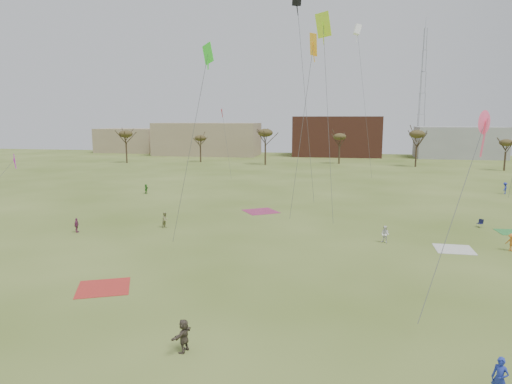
# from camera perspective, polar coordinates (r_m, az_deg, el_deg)

# --- Properties ---
(ground) EXTENTS (260.00, 260.00, 0.00)m
(ground) POSITION_cam_1_polar(r_m,az_deg,el_deg) (27.38, -4.84, -15.46)
(ground) COLOR #445B1C
(ground) RESTS_ON ground
(flyer_near_right) EXTENTS (0.79, 0.75, 1.82)m
(flyer_near_right) POSITION_cam_1_polar(r_m,az_deg,el_deg) (22.46, 28.08, -19.81)
(flyer_near_right) COLOR #21329B
(flyer_near_right) RESTS_ON ground
(spectator_fore_b) EXTENTS (0.84, 0.95, 1.63)m
(spectator_fore_b) POSITION_cam_1_polar(r_m,az_deg,el_deg) (49.30, -11.22, -3.42)
(spectator_fore_b) COLOR #96955F
(spectator_fore_b) RESTS_ON ground
(spectator_fore_c) EXTENTS (0.86, 1.62, 1.67)m
(spectator_fore_c) POSITION_cam_1_polar(r_m,az_deg,el_deg) (23.85, -8.98, -17.23)
(spectator_fore_c) COLOR brown
(spectator_fore_c) RESTS_ON ground
(flyer_mid_b) EXTENTS (1.05, 1.13, 1.53)m
(flyer_mid_b) POSITION_cam_1_polar(r_m,az_deg,el_deg) (45.73, 29.17, -5.48)
(flyer_mid_b) COLOR orange
(flyer_mid_b) RESTS_ON ground
(spectator_mid_d) EXTENTS (0.48, 0.91, 1.47)m
(spectator_mid_d) POSITION_cam_1_polar(r_m,az_deg,el_deg) (49.75, -21.42, -3.87)
(spectator_mid_d) COLOR #8D3B69
(spectator_mid_d) RESTS_ON ground
(spectator_mid_e) EXTENTS (0.97, 0.92, 1.58)m
(spectator_mid_e) POSITION_cam_1_polar(r_m,az_deg,el_deg) (44.12, 15.77, -5.11)
(spectator_mid_e) COLOR white
(spectator_mid_e) RESTS_ON ground
(flyer_far_a) EXTENTS (0.62, 1.40, 1.46)m
(flyer_far_a) POSITION_cam_1_polar(r_m,az_deg,el_deg) (72.18, -13.51, 0.39)
(flyer_far_a) COLOR #377828
(flyer_far_a) RESTS_ON ground
(flyer_far_c) EXTENTS (1.14, 1.34, 1.80)m
(flyer_far_c) POSITION_cam_1_polar(r_m,az_deg,el_deg) (79.32, 28.56, 0.42)
(flyer_far_c) COLOR #212C99
(flyer_far_c) RESTS_ON ground
(blanket_red) EXTENTS (4.51, 4.51, 0.03)m
(blanket_red) POSITION_cam_1_polar(r_m,az_deg,el_deg) (33.44, -18.44, -11.25)
(blanket_red) COLOR red
(blanket_red) RESTS_ON ground
(blanket_cream) EXTENTS (3.25, 3.25, 0.03)m
(blanket_cream) POSITION_cam_1_polar(r_m,az_deg,el_deg) (44.21, 23.41, -6.56)
(blanket_cream) COLOR silver
(blanket_cream) RESTS_ON ground
(blanket_plum) EXTENTS (5.24, 5.24, 0.03)m
(blanket_plum) POSITION_cam_1_polar(r_m,az_deg,el_deg) (56.76, 0.59, -2.44)
(blanket_plum) COLOR #9B2F5A
(blanket_plum) RESTS_ON ground
(blanket_olive) EXTENTS (2.79, 2.79, 0.03)m
(blanket_olive) POSITION_cam_1_polar(r_m,az_deg,el_deg) (53.20, 29.17, -4.40)
(blanket_olive) COLOR #31883B
(blanket_olive) RESTS_ON ground
(camp_chair_right) EXTENTS (0.74, 0.74, 0.87)m
(camp_chair_right) POSITION_cam_1_polar(r_m,az_deg,el_deg) (54.01, 26.08, -3.70)
(camp_chair_right) COLOR #141638
(camp_chair_right) RESTS_ON ground
(kites_aloft) EXTENTS (68.86, 65.38, 26.06)m
(kites_aloft) POSITION_cam_1_polar(r_m,az_deg,el_deg) (62.73, 8.85, 17.96)
(kites_aloft) COLOR red
(kites_aloft) RESTS_ON ground
(tree_line) EXTENTS (117.44, 49.32, 8.91)m
(tree_line) POSITION_cam_1_polar(r_m,az_deg,el_deg) (103.63, 5.38, 6.71)
(tree_line) COLOR #3A2B1E
(tree_line) RESTS_ON ground
(building_tan) EXTENTS (32.00, 14.00, 10.00)m
(building_tan) POSITION_cam_1_polar(r_m,az_deg,el_deg) (145.25, -6.08, 6.56)
(building_tan) COLOR #937F60
(building_tan) RESTS_ON ground
(building_brick) EXTENTS (26.00, 16.00, 12.00)m
(building_brick) POSITION_cam_1_polar(r_m,az_deg,el_deg) (144.08, 10.04, 6.85)
(building_brick) COLOR brown
(building_brick) RESTS_ON ground
(building_grey) EXTENTS (24.00, 12.00, 9.00)m
(building_grey) POSITION_cam_1_polar(r_m,az_deg,el_deg) (145.96, 23.95, 5.65)
(building_grey) COLOR gray
(building_grey) RESTS_ON ground
(building_tan_west) EXTENTS (20.00, 12.00, 8.00)m
(building_tan_west) POSITION_cam_1_polar(r_m,az_deg,el_deg) (162.83, -15.58, 6.20)
(building_tan_west) COLOR #937F60
(building_tan_west) RESTS_ON ground
(radio_tower) EXTENTS (1.51, 1.72, 41.00)m
(radio_tower) POSITION_cam_1_polar(r_m,az_deg,el_deg) (150.97, 19.94, 11.57)
(radio_tower) COLOR #9EA3A8
(radio_tower) RESTS_ON ground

